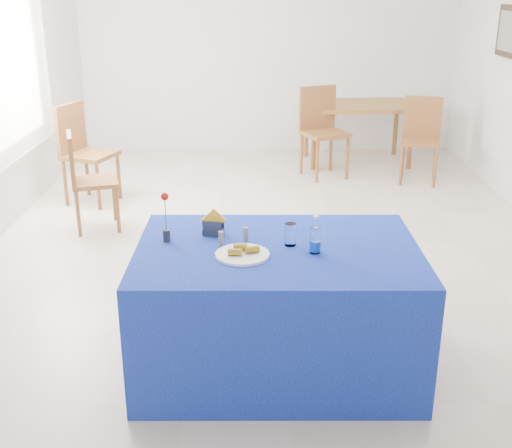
# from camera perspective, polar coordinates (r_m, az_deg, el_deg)

# --- Properties ---
(floor) EXTENTS (7.00, 7.00, 0.00)m
(floor) POSITION_cam_1_polar(r_m,az_deg,el_deg) (5.70, 1.68, -1.67)
(floor) COLOR beige
(floor) RESTS_ON ground
(room_shell) EXTENTS (7.00, 7.00, 7.00)m
(room_shell) POSITION_cam_1_polar(r_m,az_deg,el_deg) (5.30, 1.89, 16.14)
(room_shell) COLOR silver
(room_shell) RESTS_ON ground
(window_pane) EXTENTS (0.04, 1.50, 1.60)m
(window_pane) POSITION_cam_1_polar(r_m,az_deg,el_deg) (6.52, -21.33, 13.87)
(window_pane) COLOR white
(window_pane) RESTS_ON room_shell
(curtain) EXTENTS (0.04, 1.75, 1.85)m
(curtain) POSITION_cam_1_polar(r_m,az_deg,el_deg) (6.50, -20.73, 13.93)
(curtain) COLOR white
(curtain) RESTS_ON room_shell
(picture_frame) EXTENTS (0.06, 0.64, 0.52)m
(picture_frame) POSITION_cam_1_polar(r_m,az_deg,el_deg) (7.38, 21.76, 15.61)
(picture_frame) COLOR black
(picture_frame) RESTS_ON room_shell
(picture_art) EXTENTS (0.02, 0.52, 0.40)m
(picture_art) POSITION_cam_1_polar(r_m,az_deg,el_deg) (7.37, 21.57, 15.63)
(picture_art) COLOR #998C66
(picture_art) RESTS_ON room_shell
(plate) EXTENTS (0.30, 0.30, 0.01)m
(plate) POSITION_cam_1_polar(r_m,az_deg,el_deg) (3.50, -1.22, -2.73)
(plate) COLOR white
(plate) RESTS_ON blue_table
(drinking_glass) EXTENTS (0.07, 0.07, 0.13)m
(drinking_glass) POSITION_cam_1_polar(r_m,az_deg,el_deg) (3.63, 3.07, -0.93)
(drinking_glass) COLOR white
(drinking_glass) RESTS_ON blue_table
(salt_shaker) EXTENTS (0.03, 0.03, 0.08)m
(salt_shaker) POSITION_cam_1_polar(r_m,az_deg,el_deg) (3.63, -3.13, -1.31)
(salt_shaker) COLOR slate
(salt_shaker) RESTS_ON blue_table
(pepper_shaker) EXTENTS (0.03, 0.03, 0.08)m
(pepper_shaker) POSITION_cam_1_polar(r_m,az_deg,el_deg) (3.68, -0.91, -0.92)
(pepper_shaker) COLOR slate
(pepper_shaker) RESTS_ON blue_table
(blue_table) EXTENTS (1.60, 1.10, 0.76)m
(blue_table) POSITION_cam_1_polar(r_m,az_deg,el_deg) (3.78, 1.88, -7.40)
(blue_table) COLOR navy
(blue_table) RESTS_ON floor
(water_bottle) EXTENTS (0.06, 0.06, 0.21)m
(water_bottle) POSITION_cam_1_polar(r_m,az_deg,el_deg) (3.53, 5.28, -1.48)
(water_bottle) COLOR white
(water_bottle) RESTS_ON blue_table
(napkin_holder) EXTENTS (0.15, 0.08, 0.16)m
(napkin_holder) POSITION_cam_1_polar(r_m,az_deg,el_deg) (3.79, -3.80, -0.25)
(napkin_holder) COLOR #3B3B40
(napkin_holder) RESTS_ON blue_table
(rose_vase) EXTENTS (0.05, 0.05, 0.29)m
(rose_vase) POSITION_cam_1_polar(r_m,az_deg,el_deg) (3.69, -8.03, 0.48)
(rose_vase) COLOR #222227
(rose_vase) RESTS_ON blue_table
(oak_table) EXTENTS (1.43, 0.97, 0.76)m
(oak_table) POSITION_cam_1_polar(r_m,az_deg,el_deg) (8.29, 9.04, 10.00)
(oak_table) COLOR brown
(oak_table) RESTS_ON floor
(chair_bg_left) EXTENTS (0.61, 0.61, 1.05)m
(chair_bg_left) POSITION_cam_1_polar(r_m,az_deg,el_deg) (7.67, 5.83, 8.75)
(chair_bg_left) COLOR brown
(chair_bg_left) RESTS_ON floor
(chair_bg_right) EXTENTS (0.52, 0.52, 0.96)m
(chair_bg_right) POSITION_cam_1_polar(r_m,az_deg,el_deg) (7.66, 14.47, 7.81)
(chair_bg_right) COLOR brown
(chair_bg_right) RESTS_ON floor
(chair_win_a) EXTENTS (0.51, 0.51, 0.91)m
(chair_win_a) POSITION_cam_1_polar(r_m,az_deg,el_deg) (6.06, -15.00, 4.25)
(chair_win_a) COLOR brown
(chair_win_a) RESTS_ON floor
(chair_win_b) EXTENTS (0.59, 0.59, 1.02)m
(chair_win_b) POSITION_cam_1_polar(r_m,az_deg,el_deg) (6.88, -15.24, 6.68)
(chair_win_b) COLOR brown
(chair_win_b) RESTS_ON floor
(banana_pieces) EXTENTS (0.17, 0.12, 0.04)m
(banana_pieces) POSITION_cam_1_polar(r_m,az_deg,el_deg) (3.50, -1.19, -2.28)
(banana_pieces) COLOR gold
(banana_pieces) RESTS_ON plate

